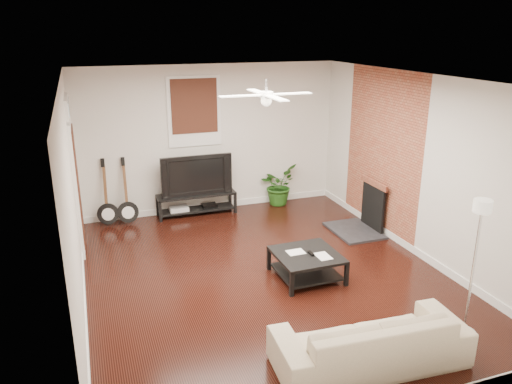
% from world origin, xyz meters
% --- Properties ---
extents(room, '(5.01, 6.01, 2.81)m').
position_xyz_m(room, '(0.00, 0.00, 1.40)').
color(room, black).
rests_on(room, ground).
extents(brick_accent, '(0.02, 2.20, 2.80)m').
position_xyz_m(brick_accent, '(2.49, 1.00, 1.40)').
color(brick_accent, '#9E4A33').
rests_on(brick_accent, floor).
extents(fireplace, '(0.80, 1.10, 0.92)m').
position_xyz_m(fireplace, '(2.20, 1.00, 0.46)').
color(fireplace, black).
rests_on(fireplace, floor).
extents(window_back, '(1.00, 0.06, 1.30)m').
position_xyz_m(window_back, '(-0.30, 2.97, 1.95)').
color(window_back, '#3D1A10').
rests_on(window_back, wall_back).
extents(door_left, '(0.08, 1.00, 2.50)m').
position_xyz_m(door_left, '(-2.46, 1.90, 1.25)').
color(door_left, white).
rests_on(door_left, wall_left).
extents(tv_stand, '(1.49, 0.40, 0.42)m').
position_xyz_m(tv_stand, '(-0.37, 2.78, 0.21)').
color(tv_stand, black).
rests_on(tv_stand, floor).
extents(tv, '(1.34, 0.18, 0.77)m').
position_xyz_m(tv, '(-0.37, 2.80, 0.80)').
color(tv, black).
rests_on(tv, tv_stand).
extents(coffee_table, '(0.89, 0.89, 0.37)m').
position_xyz_m(coffee_table, '(0.54, -0.25, 0.19)').
color(coffee_table, black).
rests_on(coffee_table, floor).
extents(sofa, '(2.10, 0.93, 0.60)m').
position_xyz_m(sofa, '(0.35, -2.25, 0.30)').
color(sofa, '#C6B494').
rests_on(sofa, floor).
extents(floor_lamp, '(0.29, 0.29, 1.68)m').
position_xyz_m(floor_lamp, '(1.70, -2.15, 0.84)').
color(floor_lamp, silver).
rests_on(floor_lamp, floor).
extents(potted_plant, '(0.95, 0.96, 0.80)m').
position_xyz_m(potted_plant, '(1.33, 2.82, 0.40)').
color(potted_plant, '#225518').
rests_on(potted_plant, floor).
extents(guitar_left, '(0.42, 0.33, 1.24)m').
position_xyz_m(guitar_left, '(-2.01, 2.75, 0.62)').
color(guitar_left, black).
rests_on(guitar_left, floor).
extents(guitar_right, '(0.40, 0.29, 1.24)m').
position_xyz_m(guitar_right, '(-1.66, 2.72, 0.62)').
color(guitar_right, black).
rests_on(guitar_right, floor).
extents(ceiling_fan, '(1.24, 1.24, 0.32)m').
position_xyz_m(ceiling_fan, '(0.00, 0.00, 2.60)').
color(ceiling_fan, white).
rests_on(ceiling_fan, ceiling).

